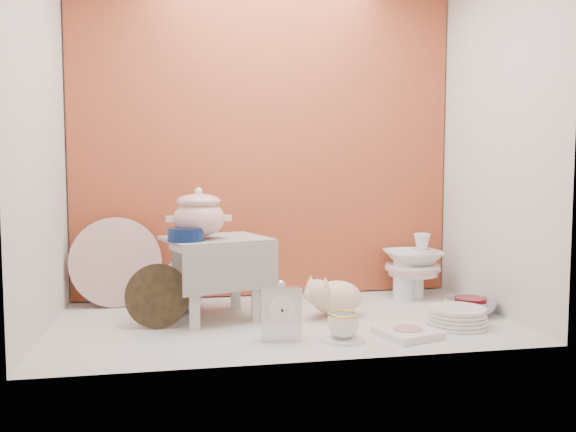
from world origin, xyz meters
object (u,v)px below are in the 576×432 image
floral_platter (116,262)px  dinner_plate_stack (457,317)px  plush_pig (337,297)px  step_stool (216,278)px  blue_white_vase (177,281)px  gold_rim_teacup (343,325)px  mantel_clock (281,311)px  porcelain_tower (413,265)px  crystal_bowl (470,307)px  soup_tureen (199,213)px

floral_platter → dinner_plate_stack: (1.33, -0.58, -0.16)m
plush_pig → floral_platter: bearing=158.1°
step_stool → blue_white_vase: step_stool is taller
gold_rim_teacup → mantel_clock: bearing=168.0°
mantel_clock → dinner_plate_stack: mantel_clock is taller
floral_platter → plush_pig: (0.91, -0.35, -0.12)m
mantel_clock → dinner_plate_stack: (0.70, 0.05, -0.07)m
floral_platter → plush_pig: floral_platter is taller
step_stool → gold_rim_teacup: step_stool is taller
mantel_clock → dinner_plate_stack: 0.70m
gold_rim_teacup → blue_white_vase: bearing=135.5°
blue_white_vase → plush_pig: bearing=-20.0°
floral_platter → porcelain_tower: 1.36m
gold_rim_teacup → crystal_bowl: bearing=22.5°
blue_white_vase → gold_rim_teacup: (0.58, -0.57, -0.07)m
floral_platter → porcelain_tower: floral_platter is taller
soup_tureen → blue_white_vase: soup_tureen is taller
blue_white_vase → crystal_bowl: (1.20, -0.31, -0.09)m
step_stool → dinner_plate_stack: (0.91, -0.29, -0.13)m
plush_pig → crystal_bowl: 0.56m
step_stool → soup_tureen: (-0.07, -0.03, 0.27)m
mantel_clock → crystal_bowl: mantel_clock is taller
soup_tureen → plush_pig: soup_tureen is taller
mantel_clock → porcelain_tower: porcelain_tower is taller
floral_platter → mantel_clock: size_ratio=1.89×
soup_tureen → plush_pig: bearing=-2.4°
dinner_plate_stack → plush_pig: bearing=150.6°
blue_white_vase → crystal_bowl: size_ratio=1.18×
mantel_clock → plush_pig: size_ratio=0.79×
floral_platter → porcelain_tower: bearing=-2.8°
blue_white_vase → dinner_plate_stack: blue_white_vase is taller
floral_platter → gold_rim_teacup: bearing=-39.0°
soup_tureen → mantel_clock: size_ratio=1.16×
blue_white_vase → porcelain_tower: 1.10m
mantel_clock → porcelain_tower: (0.73, 0.57, 0.05)m
blue_white_vase → mantel_clock: bearing=-55.2°
blue_white_vase → crystal_bowl: bearing=-14.6°
step_stool → crystal_bowl: size_ratio=1.83×
soup_tureen → crystal_bowl: 1.19m
soup_tureen → step_stool: bearing=26.6°
dinner_plate_stack → crystal_bowl: size_ratio=1.10×
mantel_clock → crystal_bowl: bearing=17.8°
crystal_bowl → porcelain_tower: porcelain_tower is taller
step_stool → mantel_clock: 0.41m
blue_white_vase → dinner_plate_stack: bearing=-23.9°
blue_white_vase → dinner_plate_stack: size_ratio=1.08×
blue_white_vase → step_stool: bearing=-48.5°
blue_white_vase → porcelain_tower: (1.10, 0.05, 0.03)m
floral_platter → step_stool: bearing=-34.6°
gold_rim_teacup → crystal_bowl: gold_rim_teacup is taller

